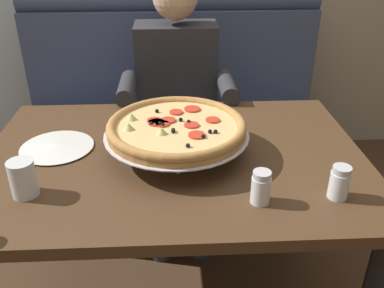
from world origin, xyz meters
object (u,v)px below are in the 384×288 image
diner_main (178,92)px  shaker_pepper_flakes (341,184)px  dining_table (175,174)px  drinking_glass (25,181)px  booth_bench (174,126)px  pizza (178,128)px  plate_near_left (58,146)px  shaker_oregano (262,189)px  patio_chair (8,53)px

diner_main → shaker_pepper_flakes: (0.45, -0.94, 0.07)m
dining_table → diner_main: size_ratio=1.04×
diner_main → drinking_glass: size_ratio=11.34×
booth_bench → shaker_pepper_flakes: (0.48, -1.21, 0.39)m
pizza → shaker_pepper_flakes: (0.47, -0.28, -0.05)m
pizza → shaker_pepper_flakes: 0.55m
pizza → plate_near_left: (-0.43, 0.06, -0.09)m
shaker_oregano → patio_chair: patio_chair is taller
booth_bench → diner_main: bearing=-84.9°
pizza → patio_chair: size_ratio=0.57×
dining_table → drinking_glass: bearing=-153.5°
dining_table → patio_chair: bearing=122.2°
dining_table → shaker_oregano: shaker_oregano is taller
shaker_pepper_flakes → booth_bench: bearing=111.5°
booth_bench → patio_chair: (-1.30, 1.14, 0.13)m
shaker_oregano → drinking_glass: drinking_glass is taller
booth_bench → dining_table: size_ratio=1.28×
plate_near_left → dining_table: bearing=-8.7°
pizza → drinking_glass: (-0.45, -0.23, -0.05)m
booth_bench → diner_main: 0.41m
diner_main → plate_near_left: size_ratio=4.94×
dining_table → drinking_glass: 0.51m
dining_table → pizza: 0.18m
plate_near_left → drinking_glass: size_ratio=2.30×
drinking_glass → dining_table: bearing=26.5°
diner_main → pizza: 0.67m
diner_main → shaker_pepper_flakes: 1.05m
dining_table → shaker_oregano: (0.24, -0.29, 0.13)m
patio_chair → booth_bench: bearing=-41.2°
dining_table → drinking_glass: drinking_glass is taller
booth_bench → plate_near_left: bearing=-115.6°
dining_table → patio_chair: patio_chair is taller
diner_main → shaker_oregano: bearing=-77.0°
dining_table → diner_main: (0.02, 0.66, 0.05)m
diner_main → pizza: diner_main is taller
shaker_pepper_flakes → plate_near_left: (-0.89, 0.34, -0.03)m
shaker_oregano → plate_near_left: shaker_oregano is taller
pizza → patio_chair: 2.47m
patio_chair → plate_near_left: bearing=-66.2°
dining_table → diner_main: 0.66m
pizza → dining_table: bearing=-152.2°
plate_near_left → drinking_glass: (-0.02, -0.28, 0.04)m
diner_main → shaker_pepper_flakes: size_ratio=12.40×
dining_table → shaker_pepper_flakes: 0.57m
dining_table → shaker_pepper_flakes: (0.48, -0.28, 0.13)m
booth_bench → patio_chair: 1.74m
drinking_glass → patio_chair: bearing=110.6°
pizza → shaker_oregano: 0.38m
diner_main → plate_near_left: 0.74m
plate_near_left → diner_main: bearing=53.7°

